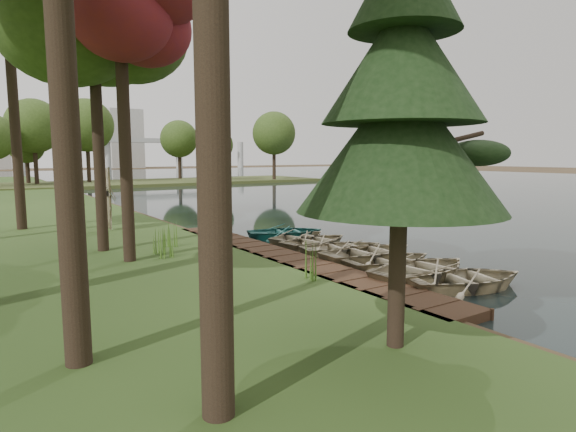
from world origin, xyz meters
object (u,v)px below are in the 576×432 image
rowboat_0 (467,276)px  stored_rowboat (110,224)px  boardwalk (282,259)px  pine_tree (402,99)px  rowboat_2 (390,258)px  rowboat_1 (423,267)px

rowboat_0 → stored_rowboat: bearing=39.6°
boardwalk → pine_tree: 9.93m
boardwalk → rowboat_2: size_ratio=4.66×
boardwalk → rowboat_1: size_ratio=4.07×
rowboat_1 → rowboat_2: 1.69m
rowboat_1 → stored_rowboat: bearing=20.4°
pine_tree → stored_rowboat: bearing=93.6°
stored_rowboat → rowboat_0: bearing=-139.9°
boardwalk → stored_rowboat: bearing=112.3°
boardwalk → rowboat_0: 6.51m
stored_rowboat → pine_tree: size_ratio=0.40×
rowboat_0 → rowboat_2: rowboat_0 is taller
rowboat_0 → rowboat_1: bearing=24.7°
rowboat_0 → pine_tree: (-5.27, -2.28, 4.48)m
rowboat_1 → rowboat_2: (0.24, 1.67, -0.05)m
boardwalk → rowboat_1: rowboat_1 is taller
rowboat_0 → boardwalk: bearing=40.0°
boardwalk → rowboat_1: (2.34, -4.55, 0.31)m
rowboat_2 → pine_tree: 8.81m
rowboat_1 → pine_tree: bearing=122.6°
rowboat_1 → pine_tree: (-5.08, -3.72, 4.46)m
boardwalk → rowboat_0: (2.54, -5.99, 0.29)m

